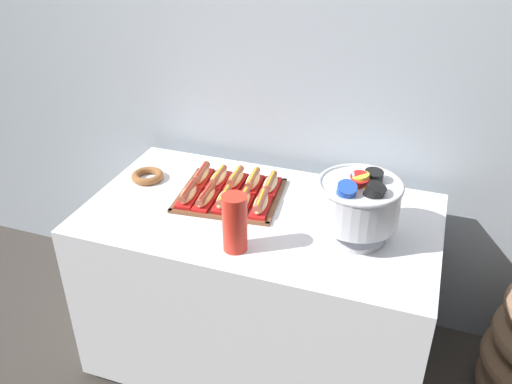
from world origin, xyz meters
name	(u,v)px	position (x,y,z in m)	size (l,w,h in m)	color
ground_plane	(260,355)	(0.00, 0.00, 0.00)	(10.00, 10.00, 0.00)	#38332D
back_wall	(301,46)	(0.00, 0.52, 1.30)	(6.00, 0.10, 2.60)	#9EA8B2
buffet_table	(260,286)	(0.00, 0.00, 0.41)	(1.37, 0.77, 0.78)	silver
serving_tray	(230,196)	(-0.16, 0.07, 0.79)	(0.44, 0.40, 0.01)	brown
hot_dog_0	(188,195)	(-0.30, -0.02, 0.82)	(0.08, 0.16, 0.06)	red
hot_dog_1	(206,197)	(-0.22, -0.02, 0.82)	(0.07, 0.17, 0.06)	red
hot_dog_2	(224,199)	(-0.15, -0.01, 0.82)	(0.08, 0.16, 0.06)	red
hot_dog_3	(243,202)	(-0.07, 0.00, 0.82)	(0.07, 0.16, 0.06)	#B21414
hot_dog_4	(261,204)	(0.00, 0.01, 0.82)	(0.08, 0.17, 0.06)	red
hot_dog_5	(201,175)	(-0.31, 0.14, 0.82)	(0.08, 0.18, 0.06)	red
hot_dog_6	(218,178)	(-0.24, 0.15, 0.81)	(0.07, 0.17, 0.06)	red
hot_dog_7	(235,179)	(-0.16, 0.16, 0.82)	(0.07, 0.17, 0.06)	#B21414
hot_dog_8	(253,181)	(-0.09, 0.16, 0.82)	(0.08, 0.17, 0.06)	#B21414
hot_dog_9	(270,184)	(-0.01, 0.17, 0.81)	(0.08, 0.17, 0.06)	red
punch_bowl	(358,201)	(0.38, -0.04, 0.93)	(0.30, 0.30, 0.27)	silver
cup_stack	(235,223)	(-0.01, -0.25, 0.89)	(0.09, 0.09, 0.21)	red
donut	(148,176)	(-0.55, 0.09, 0.80)	(0.14, 0.14, 0.03)	brown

